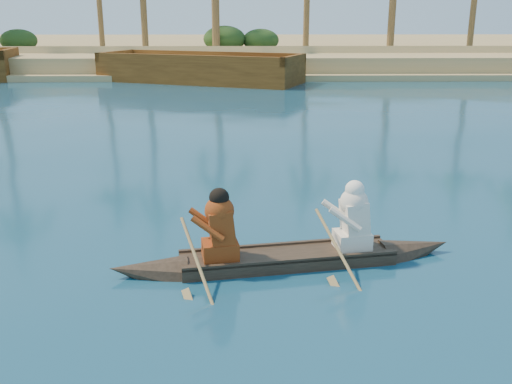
{
  "coord_description": "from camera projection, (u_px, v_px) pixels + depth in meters",
  "views": [
    {
      "loc": [
        -8.64,
        -12.08,
        3.65
      ],
      "look_at": [
        -8.45,
        -2.32,
        0.66
      ],
      "focal_mm": 40.0,
      "sensor_mm": 36.0,
      "label": 1
    }
  ],
  "objects": [
    {
      "name": "sandy_embankment",
      "position": [
        330.0,
        50.0,
        57.44
      ],
      "size": [
        150.0,
        51.0,
        1.5
      ],
      "color": "tan",
      "rests_on": "ground"
    },
    {
      "name": "shrub_cluster",
      "position": [
        360.0,
        52.0,
        42.54
      ],
      "size": [
        100.0,
        6.0,
        2.4
      ],
      "primitive_type": null,
      "color": "#203613",
      "rests_on": "ground"
    },
    {
      "name": "canoe",
      "position": [
        288.0,
        247.0,
        8.73
      ],
      "size": [
        5.4,
        1.63,
        1.48
      ],
      "rotation": [
        0.0,
        0.0,
        0.17
      ],
      "color": "#402F23",
      "rests_on": "ground"
    },
    {
      "name": "barge_mid",
      "position": [
        200.0,
        70.0,
        33.4
      ],
      "size": [
        12.37,
        8.07,
        1.96
      ],
      "rotation": [
        0.0,
        0.0,
        -0.39
      ],
      "color": "brown",
      "rests_on": "ground"
    }
  ]
}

